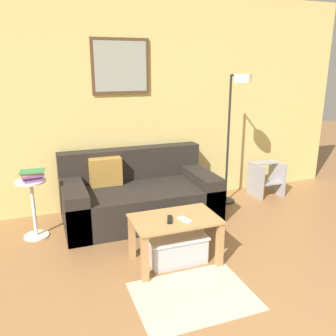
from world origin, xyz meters
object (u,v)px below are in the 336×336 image
side_table (33,204)px  step_stool (266,178)px  coffee_table (175,228)px  floor_lamp (236,118)px  couch (138,196)px  book_stack (32,175)px  remote_control (170,219)px  cell_phone (185,220)px  storage_bin (175,247)px

side_table → step_stool: side_table is taller
coffee_table → floor_lamp: floor_lamp is taller
floor_lamp → side_table: size_ratio=2.64×
couch → book_stack: bearing=-173.9°
remote_control → cell_phone: bearing=5.8°
storage_bin → step_stool: bearing=32.7°
coffee_table → step_stool: step_stool is taller
floor_lamp → remote_control: size_ratio=10.82×
floor_lamp → side_table: (-2.34, -0.04, -0.76)m
coffee_table → floor_lamp: bearing=40.6°
remote_control → couch: bearing=109.7°
couch → coffee_table: bearing=-88.0°
couch → book_stack: couch is taller
coffee_table → step_stool: bearing=33.1°
coffee_table → cell_phone: bearing=-47.4°
couch → side_table: couch is taller
cell_phone → step_stool: size_ratio=0.31×
coffee_table → cell_phone: 0.14m
book_stack → remote_control: bearing=-42.0°
floor_lamp → book_stack: floor_lamp is taller
side_table → remote_control: side_table is taller
side_table → remote_control: (1.11, -0.99, 0.07)m
couch → coffee_table: couch is taller
storage_bin → remote_control: remote_control is taller
coffee_table → step_stool: size_ratio=1.68×
floor_lamp → remote_control: (-1.23, -1.03, -0.68)m
couch → side_table: (-1.14, -0.11, 0.10)m
side_table → remote_control: size_ratio=4.09×
side_table → step_stool: bearing=4.2°
storage_bin → book_stack: book_stack is taller
storage_bin → floor_lamp: size_ratio=0.33×
couch → book_stack: size_ratio=7.02×
step_stool → side_table: bearing=-175.8°
floor_lamp → coffee_table: bearing=-139.4°
coffee_table → storage_bin: size_ratio=1.44×
side_table → cell_phone: bearing=-39.7°
step_stool → coffee_table: bearing=-146.9°
remote_control → cell_phone: 0.13m
storage_bin → book_stack: bearing=141.7°
book_stack → cell_phone: (1.22, -1.02, -0.24)m
storage_bin → floor_lamp: bearing=40.2°
couch → remote_control: size_ratio=11.47×
step_stool → book_stack: bearing=-175.6°
cell_phone → floor_lamp: bearing=29.3°
floor_lamp → couch: bearing=176.7°
floor_lamp → remote_control: bearing=-139.9°
storage_bin → coffee_table: bearing=-117.7°
coffee_table → remote_control: remote_control is taller
storage_bin → step_stool: 2.13m
side_table → coffee_table: bearing=-39.2°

